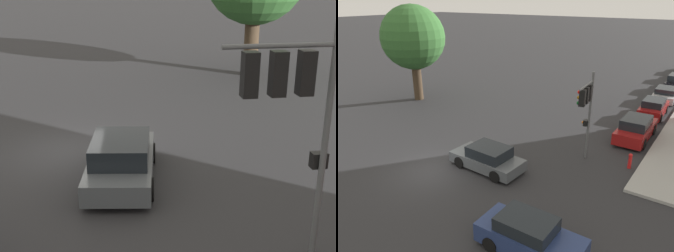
{
  "view_description": "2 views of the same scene",
  "coord_description": "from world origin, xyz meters",
  "views": [
    {
      "loc": [
        15.48,
        2.62,
        6.31
      ],
      "look_at": [
        0.89,
        3.52,
        1.17
      ],
      "focal_mm": 50.0,
      "sensor_mm": 36.0,
      "label": 1
    },
    {
      "loc": [
        12.74,
        -10.99,
        9.15
      ],
      "look_at": [
        2.86,
        3.31,
        2.27
      ],
      "focal_mm": 35.0,
      "sensor_mm": 36.0,
      "label": 2
    }
  ],
  "objects": [
    {
      "name": "ground_plane",
      "position": [
        0.0,
        0.0,
        0.0
      ],
      "size": [
        300.0,
        300.0,
        0.0
      ],
      "primitive_type": "plane",
      "color": "#28282B"
    },
    {
      "name": "traffic_signal",
      "position": [
        6.59,
        5.65,
        3.78
      ],
      "size": [
        0.71,
        2.47,
        5.29
      ],
      "rotation": [
        0.0,
        0.0,
        3.22
      ],
      "color": "#515456",
      "rests_on": "ground_plane"
    },
    {
      "name": "crossing_car_1",
      "position": [
        2.51,
        2.01,
        0.67
      ],
      "size": [
        4.32,
        2.16,
        1.41
      ],
      "rotation": [
        0.0,
        0.0,
        3.09
      ],
      "color": "#4C5156",
      "rests_on": "ground_plane"
    }
  ]
}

